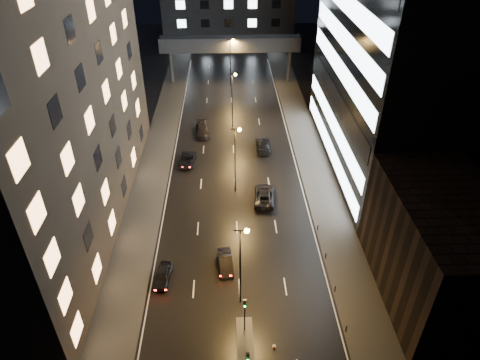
{
  "coord_description": "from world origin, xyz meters",
  "views": [
    {
      "loc": [
        -1.06,
        -21.78,
        35.97
      ],
      "look_at": [
        0.57,
        24.96,
        4.0
      ],
      "focal_mm": 32.0,
      "sensor_mm": 36.0,
      "label": 1
    }
  ],
  "objects": [
    {
      "name": "cone_b",
      "position": [
        3.0,
        2.48,
        0.26
      ],
      "size": [
        0.46,
        0.46,
        0.52
      ],
      "primitive_type": "cone",
      "rotation": [
        0.0,
        0.0,
        -0.22
      ],
      "color": "#FB510D",
      "rests_on": "ground"
    },
    {
      "name": "car_toward_a",
      "position": [
        3.98,
        25.7,
        0.82
      ],
      "size": [
        3.24,
        6.12,
        1.64
      ],
      "primitive_type": "imported",
      "rotation": [
        0.0,
        0.0,
        3.05
      ],
      "color": "black",
      "rests_on": "ground"
    },
    {
      "name": "traffic_signal_near",
      "position": [
        0.3,
        4.49,
        3.09
      ],
      "size": [
        0.28,
        0.34,
        4.4
      ],
      "color": "black",
      "rests_on": "median_island"
    },
    {
      "name": "streetlight_mid_b",
      "position": [
        0.16,
        48.0,
        6.5
      ],
      "size": [
        1.45,
        0.5,
        10.15
      ],
      "color": "black",
      "rests_on": "ground"
    },
    {
      "name": "building_right_glass",
      "position": [
        25.0,
        36.0,
        22.5
      ],
      "size": [
        20.0,
        36.0,
        45.0
      ],
      "primitive_type": "cube",
      "color": "black",
      "rests_on": "ground"
    },
    {
      "name": "median_island",
      "position": [
        0.3,
        2.0,
        0.07
      ],
      "size": [
        1.6,
        8.0,
        0.15
      ],
      "primitive_type": "cube",
      "color": "#383533",
      "rests_on": "ground"
    },
    {
      "name": "skybridge",
      "position": [
        0.0,
        70.0,
        8.34
      ],
      "size": [
        30.0,
        3.0,
        10.0
      ],
      "color": "#333335",
      "rests_on": "ground"
    },
    {
      "name": "building_right_low",
      "position": [
        20.0,
        9.0,
        6.0
      ],
      "size": [
        10.0,
        18.0,
        12.0
      ],
      "primitive_type": "cube",
      "color": "black",
      "rests_on": "ground"
    },
    {
      "name": "streetlight_mid_a",
      "position": [
        0.16,
        28.0,
        6.5
      ],
      "size": [
        1.45,
        0.5,
        10.15
      ],
      "color": "black",
      "rests_on": "ground"
    },
    {
      "name": "streetlight_near",
      "position": [
        0.16,
        8.0,
        6.5
      ],
      "size": [
        1.45,
        0.5,
        10.15
      ],
      "color": "black",
      "rests_on": "ground"
    },
    {
      "name": "building_left",
      "position": [
        -22.5,
        24.0,
        20.0
      ],
      "size": [
        15.0,
        48.0,
        40.0
      ],
      "primitive_type": "cube",
      "color": "#2D2319",
      "rests_on": "ground"
    },
    {
      "name": "car_toward_b",
      "position": [
        4.91,
        39.77,
        0.82
      ],
      "size": [
        2.39,
        5.69,
        1.64
      ],
      "primitive_type": "imported",
      "rotation": [
        0.0,
        0.0,
        3.12
      ],
      "color": "black",
      "rests_on": "ground"
    },
    {
      "name": "sidewalk_right",
      "position": [
        12.5,
        35.0,
        0.07
      ],
      "size": [
        5.0,
        110.0,
        0.15
      ],
      "primitive_type": "cube",
      "color": "#383533",
      "rests_on": "ground"
    },
    {
      "name": "streetlight_far",
      "position": [
        0.16,
        68.0,
        6.5
      ],
      "size": [
        1.45,
        0.5,
        10.15
      ],
      "color": "black",
      "rests_on": "ground"
    },
    {
      "name": "ground",
      "position": [
        0.0,
        40.0,
        0.0
      ],
      "size": [
        160.0,
        160.0,
        0.0
      ],
      "primitive_type": "plane",
      "color": "black",
      "rests_on": "ground"
    },
    {
      "name": "car_away_c",
      "position": [
        -7.37,
        35.62,
        0.71
      ],
      "size": [
        2.92,
        5.32,
        1.41
      ],
      "primitive_type": "imported",
      "rotation": [
        0.0,
        0.0,
        -0.12
      ],
      "color": "black",
      "rests_on": "ground"
    },
    {
      "name": "car_away_b",
      "position": [
        -1.5,
        13.19,
        0.72
      ],
      "size": [
        1.97,
        4.53,
        1.45
      ],
      "primitive_type": "imported",
      "rotation": [
        0.0,
        0.0,
        0.1
      ],
      "color": "black",
      "rests_on": "ground"
    },
    {
      "name": "car_away_a",
      "position": [
        -8.43,
        11.42,
        0.7
      ],
      "size": [
        2.14,
        4.29,
        1.4
      ],
      "primitive_type": "imported",
      "rotation": [
        0.0,
        0.0,
        -0.12
      ],
      "color": "black",
      "rests_on": "ground"
    },
    {
      "name": "bollard_row",
      "position": [
        10.2,
        6.5,
        0.45
      ],
      "size": [
        0.12,
        25.12,
        0.9
      ],
      "color": "black",
      "rests_on": "ground"
    },
    {
      "name": "car_away_d",
      "position": [
        -5.33,
        45.51,
        0.8
      ],
      "size": [
        2.77,
        5.73,
        1.61
      ],
      "primitive_type": "imported",
      "rotation": [
        0.0,
        0.0,
        0.1
      ],
      "color": "black",
      "rests_on": "ground"
    },
    {
      "name": "sidewalk_left",
      "position": [
        -12.5,
        35.0,
        0.07
      ],
      "size": [
        5.0,
        110.0,
        0.15
      ],
      "primitive_type": "cube",
      "color": "#383533",
      "rests_on": "ground"
    }
  ]
}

